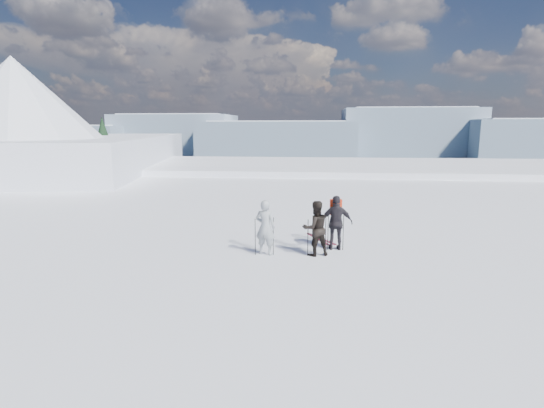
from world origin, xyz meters
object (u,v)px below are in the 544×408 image
Objects in this scene: skier_pack at (336,223)px; skis_loose at (320,239)px; skier_grey at (265,227)px; skier_dark at (315,228)px.

skis_loose is at bearing -71.55° from skier_pack.
skis_loose is (1.74, 2.00, -0.87)m from skier_grey.
skier_dark is 2.12m from skis_loose.
skier_pack reaches higher than skier_grey.
skier_grey is 2.39m from skier_pack.
skis_loose is at bearing -117.40° from skier_grey.
skier_grey is at bearing -131.01° from skis_loose.
skier_pack is 1.15× the size of skis_loose.
skier_pack reaches higher than skis_loose.
skier_dark is 0.98m from skier_pack.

